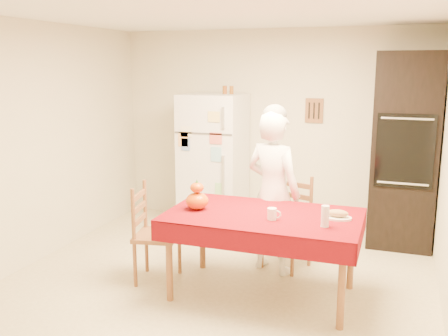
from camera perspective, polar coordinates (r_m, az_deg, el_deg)
The scene contains 17 objects.
floor at distance 4.72m, azimuth -1.84°, elevation -14.04°, with size 4.50×4.50×0.00m, color tan.
room_shell at distance 4.28m, azimuth -1.96°, elevation 5.94°, with size 4.02×4.52×2.51m.
refrigerator at distance 6.36m, azimuth -1.21°, elevation 0.79°, with size 0.75×0.74×1.70m.
oven_cabinet at distance 5.97m, azimuth 19.92°, elevation 1.81°, with size 0.70×0.62×2.20m.
dining_table at distance 4.45m, azimuth 4.51°, elevation -6.10°, with size 1.70×1.00×0.76m.
chair_far at distance 5.20m, azimuth 7.53°, elevation -5.69°, with size 0.53×0.52×0.95m.
chair_left at distance 4.85m, azimuth -8.38°, elevation -6.97°, with size 0.47×0.49×0.95m.
seated_woman at distance 4.97m, azimuth 5.63°, elevation -2.80°, with size 0.59×0.39×1.63m, color white.
coffee_mug at distance 4.26m, azimuth 5.51°, elevation -5.24°, with size 0.08×0.08×0.10m, color white.
pumpkin_lower at distance 4.55m, azimuth -3.09°, elevation -3.77°, with size 0.21×0.21×0.16m, color #E14205.
pumpkin_upper at distance 4.51m, azimuth -3.11°, elevation -2.25°, with size 0.12×0.12×0.09m, color #D45A05.
wine_glass at distance 4.13m, azimuth 11.48°, elevation -5.42°, with size 0.07×0.07×0.18m, color silver.
bread_plate at distance 4.39m, azimuth 12.84°, elevation -5.56°, with size 0.24×0.24×0.02m, color white.
bread_loaf at distance 4.37m, azimuth 12.86°, elevation -5.06°, with size 0.18×0.10×0.06m, color #A0754E.
spice_jar_left at distance 6.25m, azimuth 0.06°, elevation 8.92°, with size 0.05×0.05×0.10m, color brown.
spice_jar_mid at distance 6.25m, azimuth 0.10°, elevation 8.92°, with size 0.05×0.05×0.10m, color brown.
spice_jar_right at distance 6.22m, azimuth 0.87°, elevation 8.91°, with size 0.05×0.05×0.10m, color brown.
Camera 1 is at (1.56, -3.96, 2.05)m, focal length 40.00 mm.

